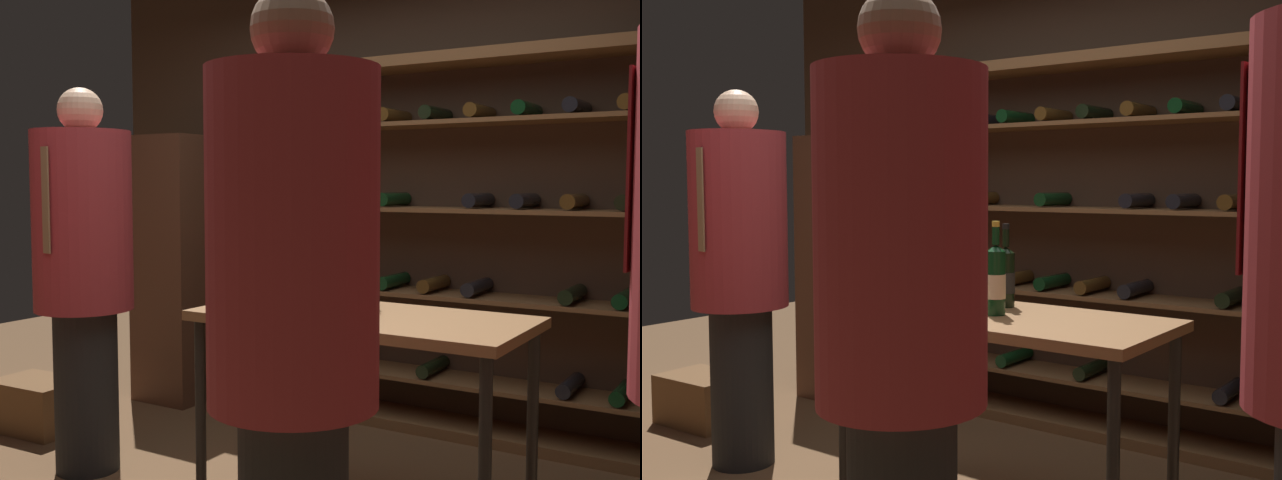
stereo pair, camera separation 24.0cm
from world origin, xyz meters
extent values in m
cube|color=#3D2B1E|center=(0.00, 1.78, 1.44)|extent=(4.63, 0.10, 2.88)
cube|color=brown|center=(-0.96, 1.57, 1.04)|extent=(0.06, 0.32, 2.08)
cube|color=brown|center=(0.28, 1.57, 2.05)|extent=(2.47, 0.32, 0.06)
cube|color=brown|center=(0.28, 1.57, 0.03)|extent=(2.47, 0.32, 0.06)
cube|color=brown|center=(0.28, 1.57, 0.30)|extent=(2.39, 0.32, 0.02)
cylinder|color=black|center=(-0.35, 1.57, 0.36)|extent=(0.08, 0.30, 0.08)
cylinder|color=black|center=(0.15, 1.57, 0.36)|extent=(0.08, 0.30, 0.08)
cylinder|color=black|center=(0.91, 1.57, 0.36)|extent=(0.08, 0.30, 0.08)
cube|color=brown|center=(0.28, 1.57, 0.77)|extent=(2.39, 0.32, 0.02)
cylinder|color=#4C3314|center=(-0.86, 1.57, 0.83)|extent=(0.08, 0.30, 0.08)
cylinder|color=#4C3314|center=(-0.35, 1.57, 0.83)|extent=(0.08, 0.30, 0.08)
cylinder|color=black|center=(-0.10, 1.57, 0.83)|extent=(0.08, 0.30, 0.08)
cylinder|color=#4C3314|center=(0.15, 1.57, 0.83)|extent=(0.08, 0.30, 0.08)
cylinder|color=black|center=(0.40, 1.57, 0.83)|extent=(0.08, 0.30, 0.08)
cylinder|color=black|center=(0.91, 1.57, 0.83)|extent=(0.08, 0.30, 0.08)
cube|color=brown|center=(0.28, 1.57, 1.24)|extent=(2.39, 0.32, 0.02)
cylinder|color=#4C3314|center=(-0.86, 1.57, 1.30)|extent=(0.08, 0.30, 0.08)
cylinder|color=#4C3314|center=(-0.61, 1.57, 1.30)|extent=(0.08, 0.30, 0.08)
cylinder|color=black|center=(-0.10, 1.57, 1.30)|extent=(0.08, 0.30, 0.08)
cylinder|color=black|center=(0.40, 1.57, 1.30)|extent=(0.08, 0.30, 0.08)
cylinder|color=black|center=(0.66, 1.57, 1.30)|extent=(0.08, 0.30, 0.08)
cylinder|color=#4C3314|center=(0.91, 1.57, 1.30)|extent=(0.08, 0.30, 0.08)
cube|color=brown|center=(0.28, 1.57, 1.71)|extent=(2.39, 0.32, 0.02)
cylinder|color=black|center=(-0.61, 1.57, 1.77)|extent=(0.08, 0.30, 0.08)
cylinder|color=black|center=(-0.35, 1.57, 1.77)|extent=(0.08, 0.30, 0.08)
cylinder|color=#4C3314|center=(-0.10, 1.57, 1.77)|extent=(0.08, 0.30, 0.08)
cylinder|color=black|center=(0.15, 1.57, 1.77)|extent=(0.08, 0.30, 0.08)
cylinder|color=#4C3314|center=(0.40, 1.57, 1.77)|extent=(0.08, 0.30, 0.08)
cylinder|color=black|center=(0.66, 1.57, 1.77)|extent=(0.08, 0.30, 0.08)
cylinder|color=black|center=(0.91, 1.57, 1.77)|extent=(0.08, 0.30, 0.08)
cube|color=brown|center=(0.42, 0.25, 0.85)|extent=(1.32, 0.63, 0.04)
cylinder|color=black|center=(-0.19, -0.01, 0.42)|extent=(0.04, 0.04, 0.83)
cylinder|color=black|center=(-0.19, 0.52, 0.42)|extent=(0.04, 0.04, 0.83)
cylinder|color=black|center=(1.03, 0.52, 0.42)|extent=(0.04, 0.04, 0.83)
cube|color=maroon|center=(1.50, -0.32, 1.42)|extent=(0.02, 0.05, 0.52)
cylinder|color=black|center=(-1.02, 0.11, 0.39)|extent=(0.30, 0.30, 0.78)
cylinder|color=#9E2D33|center=(-1.02, 0.11, 1.21)|extent=(0.46, 0.46, 0.85)
sphere|color=tan|center=(-1.02, 0.11, 1.73)|extent=(0.21, 0.21, 0.21)
cube|color=olive|center=(-0.99, -0.12, 1.31)|extent=(0.05, 0.01, 0.48)
cylinder|color=#9E2D33|center=(0.76, -0.74, 1.24)|extent=(0.45, 0.45, 0.87)
sphere|color=brown|center=(0.76, -0.74, 1.78)|extent=(0.22, 0.22, 0.22)
cube|color=#26193F|center=(0.56, -0.62, 1.35)|extent=(0.03, 0.05, 0.49)
cube|color=brown|center=(-1.73, 0.38, 0.14)|extent=(0.49, 0.36, 0.28)
cube|color=#4C2D1E|center=(-1.50, 1.26, 0.84)|extent=(0.44, 0.36, 1.68)
cylinder|color=black|center=(-0.12, 0.33, 0.98)|extent=(0.08, 0.08, 0.20)
cone|color=black|center=(-0.12, 0.33, 1.09)|extent=(0.08, 0.08, 0.03)
cylinder|color=black|center=(-0.12, 0.33, 1.15)|extent=(0.03, 0.03, 0.09)
cylinder|color=maroon|center=(-0.12, 0.33, 1.20)|extent=(0.03, 0.03, 0.02)
cylinder|color=silver|center=(-0.12, 0.33, 0.96)|extent=(0.08, 0.08, 0.08)
cylinder|color=black|center=(0.41, 0.23, 1.00)|extent=(0.08, 0.08, 0.25)
cone|color=black|center=(0.41, 0.23, 1.14)|extent=(0.08, 0.08, 0.03)
cylinder|color=black|center=(0.41, 0.23, 1.18)|extent=(0.03, 0.03, 0.07)
cylinder|color=#B7932D|center=(0.41, 0.23, 1.23)|extent=(0.03, 0.03, 0.02)
cylinder|color=#C6B28C|center=(0.41, 0.23, 0.99)|extent=(0.08, 0.08, 0.10)
cylinder|color=black|center=(0.33, 0.41, 0.99)|extent=(0.08, 0.08, 0.23)
cone|color=black|center=(0.33, 0.41, 1.11)|extent=(0.08, 0.08, 0.03)
cylinder|color=black|center=(0.33, 0.41, 1.16)|extent=(0.03, 0.03, 0.07)
cylinder|color=black|center=(0.33, 0.41, 1.21)|extent=(0.03, 0.03, 0.02)
cylinder|color=black|center=(0.33, 0.41, 0.98)|extent=(0.08, 0.08, 0.09)
cylinder|color=silver|center=(0.29, 0.00, 0.88)|extent=(0.07, 0.07, 0.00)
cylinder|color=silver|center=(0.29, 0.00, 0.92)|extent=(0.01, 0.01, 0.08)
cone|color=silver|center=(0.29, 0.00, 0.99)|extent=(0.08, 0.08, 0.06)
cylinder|color=#590A14|center=(0.29, 0.00, 0.98)|extent=(0.04, 0.04, 0.02)
camera|label=1|loc=(1.87, -2.39, 1.39)|focal=43.29mm
camera|label=2|loc=(2.07, -2.25, 1.39)|focal=43.29mm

